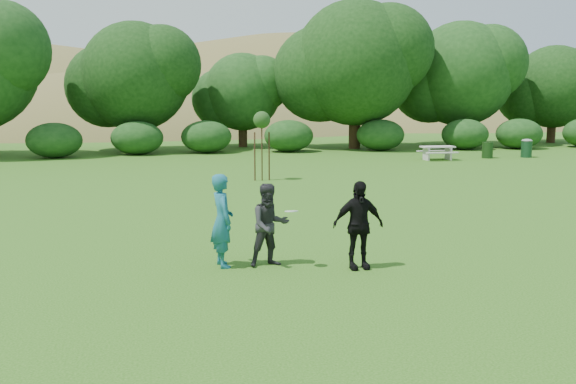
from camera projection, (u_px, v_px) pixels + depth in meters
name	position (u px, v px, depth m)	size (l,w,h in m)	color
ground	(319.00, 266.00, 13.27)	(120.00, 120.00, 0.00)	#19470C
player_teal	(222.00, 220.00, 13.09)	(0.70, 0.46, 1.92)	#195C71
player_grey	(270.00, 225.00, 13.13)	(0.83, 0.65, 1.72)	#28282A
player_black	(358.00, 225.00, 12.93)	(1.06, 0.44, 1.80)	black
trash_can_near	(487.00, 150.00, 35.90)	(0.60, 0.60, 0.90)	#183413
frisbee	(291.00, 211.00, 12.87)	(0.27, 0.27, 0.06)	white
sapling	(262.00, 122.00, 26.19)	(0.70, 0.70, 2.85)	#371F15
picnic_table	(437.00, 150.00, 34.86)	(1.80, 1.48, 0.76)	#BCB8AD
trash_can_lidded	(527.00, 148.00, 36.31)	(0.60, 0.60, 1.05)	#153A20
hillside	(173.00, 219.00, 81.04)	(150.00, 72.00, 52.00)	olive
tree_row	(251.00, 73.00, 40.93)	(53.92, 10.38, 9.62)	#3A2616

